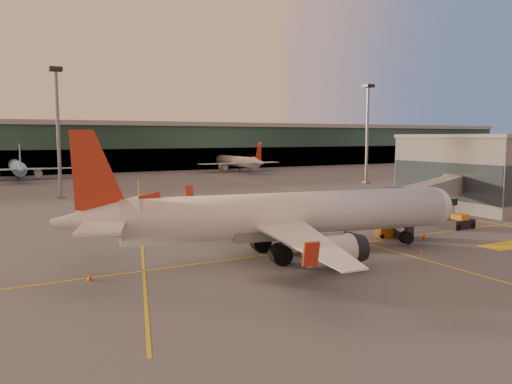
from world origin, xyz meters
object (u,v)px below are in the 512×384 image
main_airplane (280,217)px  gpu_cart (386,232)px  pushback_tug (460,223)px  catering_truck (328,223)px

main_airplane → gpu_cart: size_ratio=17.70×
gpu_cart → pushback_tug: (12.84, -0.29, 0.16)m
catering_truck → gpu_cart: (8.54, -0.23, -1.81)m
main_airplane → catering_truck: (8.04, 2.59, -1.72)m
main_airplane → catering_truck: bearing=27.4°
main_airplane → gpu_cart: (16.58, 2.36, -3.54)m
catering_truck → gpu_cart: size_ratio=2.38×
catering_truck → pushback_tug: bearing=-5.9°
main_airplane → pushback_tug: size_ratio=11.22×
main_airplane → catering_truck: size_ratio=7.43×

